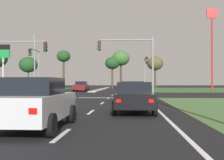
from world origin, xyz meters
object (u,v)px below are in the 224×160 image
(car_grey_sixth, at_px, (132,91))
(traffic_signal_near_left, at_px, (15,57))
(car_teal_second, at_px, (41,88))
(treeline_second, at_px, (28,65))
(fastfood_pole_sign, at_px, (212,32))
(treeline_fourth, at_px, (112,63))
(treeline_fifth, at_px, (121,59))
(street_lamp_third, at_px, (35,59))
(car_black_near, at_px, (134,97))
(car_maroon_third, at_px, (81,86))
(treeline_third, at_px, (64,57))
(traffic_signal_near_right, at_px, (132,56))
(treeline_sixth, at_px, (155,64))
(traffic_signal_far_left, at_px, (36,63))
(car_silver_fifth, at_px, (34,103))
(traffic_signal_far_right, at_px, (146,67))
(fuel_price_totem, at_px, (3,57))

(car_grey_sixth, height_order, traffic_signal_near_left, traffic_signal_near_left)
(car_teal_second, xyz_separation_m, treeline_second, (-13.60, 33.00, 4.92))
(fastfood_pole_sign, xyz_separation_m, treeline_fourth, (-18.02, 13.67, -4.42))
(treeline_second, distance_m, treeline_fifth, 22.81)
(street_lamp_third, bearing_deg, treeline_second, 111.83)
(traffic_signal_near_left, height_order, street_lamp_third, street_lamp_third)
(car_black_near, relative_size, car_grey_sixth, 0.92)
(treeline_fifth, bearing_deg, treeline_fourth, -150.49)
(car_grey_sixth, bearing_deg, treeline_fifth, 92.79)
(car_maroon_third, height_order, treeline_third, treeline_third)
(car_maroon_third, bearing_deg, treeline_second, -53.74)
(car_teal_second, relative_size, car_maroon_third, 0.98)
(traffic_signal_near_right, bearing_deg, car_teal_second, 145.81)
(car_teal_second, height_order, street_lamp_third, street_lamp_third)
(street_lamp_third, height_order, treeline_sixth, street_lamp_third)
(car_maroon_third, height_order, traffic_signal_near_right, traffic_signal_near_right)
(car_teal_second, relative_size, fastfood_pole_sign, 0.30)
(car_black_near, height_order, traffic_signal_near_left, traffic_signal_near_left)
(traffic_signal_far_left, relative_size, treeline_fourth, 0.86)
(car_silver_fifth, height_order, treeline_fourth, treeline_fourth)
(traffic_signal_far_right, bearing_deg, street_lamp_third, 167.61)
(car_silver_fifth, xyz_separation_m, traffic_signal_far_right, (5.22, 29.62, 2.64))
(car_teal_second, xyz_separation_m, traffic_signal_near_left, (-0.24, -7.53, 3.14))
(car_grey_sixth, distance_m, treeline_fourth, 41.94)
(car_silver_fifth, xyz_separation_m, fastfood_pole_sign, (17.30, 40.87, 9.28))
(treeline_second, bearing_deg, traffic_signal_far_right, -47.39)
(traffic_signal_far_left, distance_m, treeline_second, 30.91)
(car_black_near, relative_size, treeline_fifth, 0.49)
(treeline_fourth, distance_m, treeline_fifth, 2.47)
(treeline_sixth, bearing_deg, treeline_second, 171.72)
(traffic_signal_near_right, bearing_deg, car_silver_fifth, -100.23)
(fastfood_pole_sign, bearing_deg, traffic_signal_near_left, -138.05)
(traffic_signal_near_left, bearing_deg, car_maroon_third, 78.64)
(car_silver_fifth, height_order, traffic_signal_near_right, traffic_signal_near_right)
(car_teal_second, relative_size, car_silver_fifth, 1.01)
(car_maroon_third, height_order, treeline_fourth, treeline_fourth)
(car_black_near, distance_m, treeline_third, 56.34)
(car_maroon_third, xyz_separation_m, treeline_second, (-16.88, 23.01, 4.89))
(car_teal_second, relative_size, treeline_second, 0.56)
(traffic_signal_near_left, relative_size, fuel_price_totem, 0.85)
(treeline_fifth, bearing_deg, traffic_signal_near_left, -103.81)
(treeline_fourth, bearing_deg, street_lamp_third, -116.35)
(traffic_signal_far_right, bearing_deg, treeline_fourth, 103.42)
(car_grey_sixth, relative_size, treeline_fourth, 0.64)
(car_black_near, height_order, fuel_price_totem, fuel_price_totem)
(traffic_signal_far_right, xyz_separation_m, treeline_third, (-17.94, 28.83, 4.07))
(treeline_third, relative_size, treeline_sixth, 1.28)
(traffic_signal_near_left, bearing_deg, treeline_third, 96.57)
(street_lamp_third, xyz_separation_m, treeline_second, (-10.15, 25.35, 0.80))
(car_grey_sixth, height_order, treeline_second, treeline_second)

